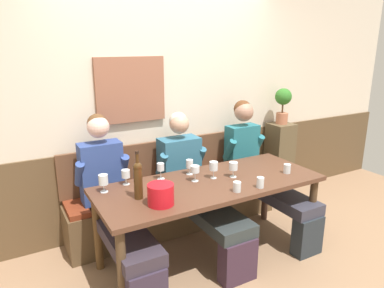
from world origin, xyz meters
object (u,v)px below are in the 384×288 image
object	(u,v)px
dining_table	(210,191)
water_tumbler_left	(260,182)
water_tumbler_center	(287,169)
water_tumbler_right	(237,187)
wine_glass_right_end	(190,164)
wine_glass_near_bucket	(233,167)
person_left_seat	(260,167)
ice_bucket	(161,194)
person_center_right_seat	(195,184)
wall_bench	(177,202)
person_right_seat	(113,199)
wine_glass_center_front	(103,180)
wine_glass_by_bottle	(214,166)
potted_plant	(283,102)
wine_glass_mid_left	(161,168)
wine_bottle_green_tall	(138,179)
wine_glass_left_end	(126,175)
wine_glass_center_rear	(195,170)

from	to	relation	value
dining_table	water_tumbler_left	world-z (taller)	water_tumbler_left
water_tumbler_center	water_tumbler_right	bearing A→B (deg)	-169.79
wine_glass_right_end	wine_glass_near_bucket	xyz separation A→B (m)	(0.31, -0.26, -0.00)
person_left_seat	ice_bucket	distance (m)	1.50
person_center_right_seat	ice_bucket	bearing A→B (deg)	-138.95
wall_bench	person_right_seat	world-z (taller)	person_right_seat
person_left_seat	wine_glass_right_end	distance (m)	0.92
person_right_seat	person_left_seat	bearing A→B (deg)	0.11
water_tumbler_left	person_center_right_seat	bearing A→B (deg)	113.80
ice_bucket	dining_table	bearing A→B (deg)	19.08
wine_glass_right_end	water_tumbler_center	xyz separation A→B (m)	(0.82, -0.42, -0.06)
person_right_seat	wine_glass_center_front	bearing A→B (deg)	-141.76
dining_table	wine_glass_by_bottle	world-z (taller)	wine_glass_by_bottle
ice_bucket	wall_bench	bearing A→B (deg)	56.70
wine_glass_center_front	water_tumbler_left	world-z (taller)	wine_glass_center_front
ice_bucket	wine_glass_near_bucket	size ratio (longest dim) A/B	1.41
person_right_seat	potted_plant	world-z (taller)	potted_plant
dining_table	ice_bucket	bearing A→B (deg)	-160.92
person_center_right_seat	wine_glass_mid_left	world-z (taller)	person_center_right_seat
person_right_seat	wine_glass_right_end	size ratio (longest dim) A/B	9.32
wine_glass_near_bucket	water_tumbler_left	bearing A→B (deg)	-79.66
person_left_seat	ice_bucket	xyz separation A→B (m)	(-1.40, -0.51, 0.18)
wine_glass_center_front	water_tumbler_center	size ratio (longest dim) A/B	1.73
wine_glass_center_front	potted_plant	distance (m)	2.41
wine_bottle_green_tall	water_tumbler_right	world-z (taller)	wine_bottle_green_tall
person_left_seat	potted_plant	distance (m)	0.95
wine_glass_left_end	wine_glass_by_bottle	bearing A→B (deg)	-18.43
dining_table	wine_glass_center_rear	xyz separation A→B (m)	(-0.11, 0.09, 0.19)
wine_glass_mid_left	water_tumbler_right	distance (m)	0.71
wine_glass_mid_left	wine_glass_near_bucket	size ratio (longest dim) A/B	1.05
wine_glass_by_bottle	wine_glass_center_rear	size ratio (longest dim) A/B	1.09
wine_glass_center_rear	water_tumbler_left	world-z (taller)	wine_glass_center_rear
wine_glass_near_bucket	wine_glass_center_front	bearing A→B (deg)	167.87
wine_glass_left_end	wine_glass_near_bucket	world-z (taller)	wine_glass_near_bucket
wine_glass_center_rear	person_left_seat	bearing A→B (deg)	13.82
water_tumbler_left	wine_bottle_green_tall	bearing A→B (deg)	163.01
person_right_seat	wine_glass_by_bottle	bearing A→B (deg)	-16.06
wine_glass_center_rear	person_right_seat	bearing A→B (deg)	161.48
wine_glass_right_end	wine_glass_center_rear	xyz separation A→B (m)	(-0.04, -0.17, 0.01)
wine_bottle_green_tall	water_tumbler_center	distance (m)	1.43
wall_bench	wine_glass_center_front	size ratio (longest dim) A/B	15.42
wine_glass_right_end	water_tumbler_left	size ratio (longest dim) A/B	1.55
dining_table	wine_glass_center_rear	bearing A→B (deg)	141.79
person_center_right_seat	wine_glass_left_end	xyz separation A→B (m)	(-0.69, -0.01, 0.23)
person_center_right_seat	wine_glass_left_end	bearing A→B (deg)	-179.45
water_tumbler_center	potted_plant	bearing A→B (deg)	50.41
wine_bottle_green_tall	person_left_seat	bearing A→B (deg)	12.31
ice_bucket	wine_bottle_green_tall	distance (m)	0.23
person_right_seat	wine_glass_center_rear	xyz separation A→B (m)	(0.68, -0.23, 0.22)
ice_bucket	wine_glass_mid_left	world-z (taller)	ice_bucket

